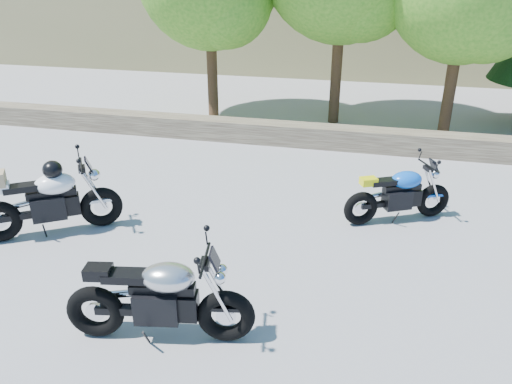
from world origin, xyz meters
TOP-DOWN VIEW (x-y plane):
  - ground at (0.00, 0.00)m, footprint 90.00×90.00m
  - stone_wall at (0.00, 5.50)m, footprint 22.00×0.55m
  - silver_bike at (-0.28, -1.59)m, footprint 2.16×0.72m
  - white_bike at (-2.97, 0.30)m, footprint 1.93×1.35m
  - blue_bike at (2.39, 2.04)m, footprint 1.76×0.99m

SIDE VIEW (x-z plane):
  - ground at x=0.00m, z-range 0.00..0.00m
  - stone_wall at x=0.00m, z-range 0.00..0.50m
  - blue_bike at x=2.39m, z-range -0.01..0.94m
  - silver_bike at x=-0.28m, z-range -0.01..1.07m
  - white_bike at x=-2.97m, z-range -0.01..1.21m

